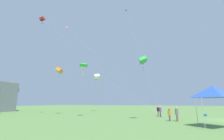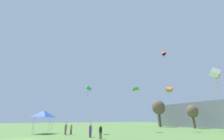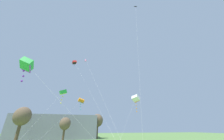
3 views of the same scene
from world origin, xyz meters
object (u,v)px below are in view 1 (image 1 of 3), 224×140
Objects in this scene: person_orange_shirt at (169,114)px; kite_green_box_5 at (143,60)px; cooler_box at (205,115)px; person_grey_shirt at (177,113)px; kite_red_box_2 at (43,19)px; person_black_shirt at (158,111)px; kite_green_box_6 at (84,66)px; kite_orange_box_3 at (60,71)px; kite_black_delta_1 at (127,13)px; festival_tent at (213,92)px; kite_pink_diamond_0 at (67,28)px; person_purple_shirt at (160,111)px; kite_white_box_4 at (97,77)px.

person_orange_shirt is 0.17× the size of kite_green_box_5.
cooler_box is 0.27× the size of person_grey_shirt.
kite_red_box_2 reaches higher than person_grey_shirt.
person_black_shirt is 16.49m from kite_green_box_6.
kite_orange_box_3 is (-3.85, 20.16, 8.38)m from person_black_shirt.
person_black_shirt is 0.06× the size of kite_black_delta_1.
kite_green_box_6 is (1.94, 10.98, 0.45)m from kite_green_box_5.
cooler_box is 0.02× the size of kite_red_box_2.
cooler_box is 11.50m from person_grey_shirt.
festival_tent is 0.21× the size of kite_pink_diamond_0.
person_purple_shirt is 21.93m from kite_white_box_4.
kite_green_box_6 is at bearing -116.53° from kite_pink_diamond_0.
kite_pink_diamond_0 is 2.06× the size of kite_green_box_5.
kite_orange_box_3 is at bearing 29.69° from person_purple_shirt.
festival_tent is at bearing -167.64° from person_black_shirt.
person_grey_shirt is 0.08× the size of kite_black_delta_1.
kite_black_delta_1 is at bearing -54.15° from kite_pink_diamond_0.
person_grey_shirt is 24.63m from kite_orange_box_3.
kite_green_box_5 reaches higher than person_grey_shirt.
kite_green_box_6 is at bearing 76.39° from person_grey_shirt.
kite_red_box_2 reaches higher than kite_green_box_6.
kite_green_box_6 is at bearing -177.00° from person_orange_shirt.
kite_red_box_2 reaches higher than person_orange_shirt.
kite_pink_diamond_0 reaches higher than person_grey_shirt.
kite_red_box_2 is (-3.04, 4.43, 1.28)m from kite_pink_diamond_0.
kite_green_box_6 is at bearing -91.30° from kite_red_box_2.
person_purple_shirt is 0.08× the size of kite_black_delta_1.
festival_tent is at bearing 170.92° from cooler_box.
person_grey_shirt is at bearing 1.98° from person_orange_shirt.
kite_green_box_5 reaches higher than person_black_shirt.
cooler_box is 0.02× the size of kite_black_delta_1.
person_grey_shirt is at bearing -80.35° from kite_green_box_5.
person_orange_shirt is 0.09× the size of kite_white_box_4.
person_black_shirt is (-1.69, 8.23, 0.74)m from cooler_box.
kite_pink_diamond_0 is at bearing 101.33° from cooler_box.
festival_tent is 0.27× the size of kite_green_box_6.
kite_green_box_6 is (-15.30, -4.11, -0.62)m from kite_white_box_4.
kite_black_delta_1 is at bearing -56.20° from kite_orange_box_3.
person_black_shirt is 0.07× the size of kite_orange_box_3.
kite_red_box_2 is (5.89, 29.41, 17.25)m from festival_tent.
kite_pink_diamond_0 is 12.75m from kite_green_box_6.
kite_red_box_2 is 2.48× the size of kite_green_box_5.
kite_black_delta_1 is at bearing 34.92° from festival_tent.
kite_black_delta_1 is (17.93, 12.52, 22.82)m from festival_tent.
kite_white_box_4 is at bearing 40.34° from person_grey_shirt.
kite_white_box_4 is (6.55, 24.81, 9.53)m from cooler_box.
person_orange_shirt is 28.22m from kite_pink_diamond_0.
kite_red_box_2 is (1.40, 25.15, 19.93)m from person_orange_shirt.
kite_white_box_4 is (20.94, 22.51, 6.17)m from festival_tent.
kite_white_box_4 is at bearing 145.61° from person_orange_shirt.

